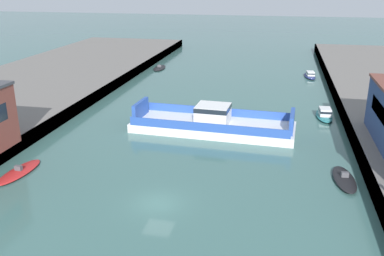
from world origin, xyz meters
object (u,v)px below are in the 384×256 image
at_px(moored_boat_mid_left, 19,172).
at_px(moored_boat_mid_right, 324,114).
at_px(moored_boat_near_right, 310,75).
at_px(moored_boat_far_left, 344,179).
at_px(moored_boat_near_left, 160,68).
at_px(chain_ferry, 213,123).

xyz_separation_m(moored_boat_mid_left, moored_boat_mid_right, (31.96, 25.35, 0.36)).
xyz_separation_m(moored_boat_near_right, moored_boat_mid_right, (0.67, -26.47, 0.10)).
bearing_deg(moored_boat_far_left, moored_boat_near_left, 123.76).
relative_size(chain_ferry, moored_boat_near_left, 3.12).
relative_size(moored_boat_near_right, moored_boat_mid_right, 1.02).
height_order(moored_boat_near_left, moored_boat_near_right, moored_boat_near_right).
bearing_deg(moored_boat_far_left, moored_boat_mid_right, 90.79).
bearing_deg(moored_boat_mid_right, moored_boat_far_left, -89.21).
bearing_deg(moored_boat_near_left, moored_boat_mid_right, -41.39).
bearing_deg(chain_ferry, moored_boat_mid_right, 30.55).
distance_m(moored_boat_near_right, moored_boat_mid_left, 60.54).
height_order(chain_ferry, moored_boat_mid_left, chain_ferry).
relative_size(moored_boat_near_right, moored_boat_mid_left, 0.97).
bearing_deg(chain_ferry, moored_boat_mid_left, -136.01).
distance_m(moored_boat_near_right, moored_boat_far_left, 46.88).
relative_size(moored_boat_mid_right, moored_boat_far_left, 1.01).
xyz_separation_m(chain_ferry, moored_boat_mid_left, (-17.29, -16.69, -0.86)).
bearing_deg(moored_boat_mid_left, chain_ferry, 43.99).
height_order(chain_ferry, moored_boat_mid_right, chain_ferry).
bearing_deg(moored_boat_far_left, chain_ferry, 141.89).
relative_size(chain_ferry, moored_boat_mid_right, 3.38).
relative_size(moored_boat_near_left, moored_boat_mid_left, 1.04).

